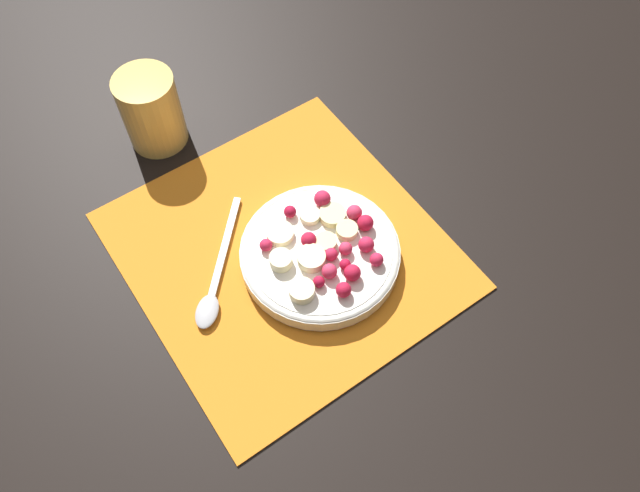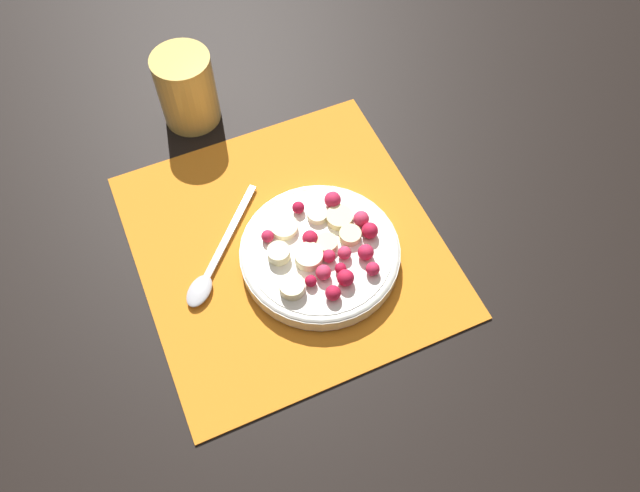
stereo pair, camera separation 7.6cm
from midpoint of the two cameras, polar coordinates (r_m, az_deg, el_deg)
The scene contains 5 objects.
ground_plane at distance 0.81m, azimuth -6.00°, elevation -0.67°, with size 3.00×3.00×0.00m, color black.
placemat at distance 0.80m, azimuth -6.02°, elevation -0.56°, with size 0.39×0.38×0.01m.
fruit_bowl at distance 0.78m, azimuth -2.77°, elevation -0.79°, with size 0.20×0.20×0.05m.
spoon at distance 0.78m, azimuth -12.47°, elevation -3.96°, with size 0.15×0.15×0.01m.
drinking_glass at distance 0.91m, azimuth -17.55°, elevation 11.55°, with size 0.08×0.08×0.11m.
Camera 1 is at (0.36, -0.20, 0.69)m, focal length 35.00 mm.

